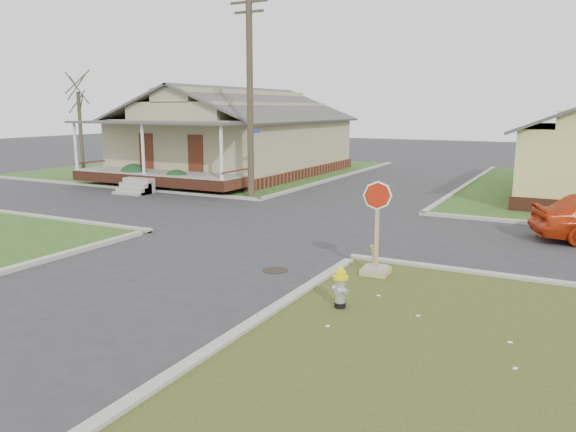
% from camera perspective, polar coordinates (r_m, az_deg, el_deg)
% --- Properties ---
extents(ground, '(120.00, 120.00, 0.00)m').
position_cam_1_polar(ground, '(15.68, -7.50, -3.99)').
color(ground, '#2D2D30').
rests_on(ground, ground).
extents(verge_far_left, '(19.00, 19.00, 0.05)m').
position_cam_1_polar(verge_far_left, '(37.58, -8.05, 4.73)').
color(verge_far_left, '#294D1B').
rests_on(verge_far_left, ground).
extents(curbs, '(80.00, 40.00, 0.12)m').
position_cam_1_polar(curbs, '(19.87, 0.78, -0.73)').
color(curbs, '#A4A294').
rests_on(curbs, ground).
extents(manhole, '(0.64, 0.64, 0.01)m').
position_cam_1_polar(manhole, '(14.15, -1.31, -5.53)').
color(manhole, black).
rests_on(manhole, ground).
extents(corner_house, '(10.10, 15.50, 5.30)m').
position_cam_1_polar(corner_house, '(34.63, -5.34, 8.01)').
color(corner_house, brown).
rests_on(corner_house, ground).
extents(utility_pole, '(1.80, 0.28, 9.00)m').
position_cam_1_polar(utility_pole, '(24.92, -3.89, 12.40)').
color(utility_pole, '#3D3423').
rests_on(utility_pole, ground).
extents(tree_far_left, '(0.22, 0.22, 4.90)m').
position_cam_1_polar(tree_far_left, '(36.23, -20.30, 7.87)').
color(tree_far_left, '#3D3423').
rests_on(tree_far_left, verge_far_left).
extents(fire_hydrant, '(0.32, 0.32, 0.85)m').
position_cam_1_polar(fire_hydrant, '(11.38, 5.34, -7.03)').
color(fire_hydrant, black).
rests_on(fire_hydrant, ground).
extents(stop_sign, '(0.65, 0.63, 2.28)m').
position_cam_1_polar(stop_sign, '(13.71, 8.94, -3.87)').
color(stop_sign, '#9D8855').
rests_on(stop_sign, ground).
extents(hedge_left, '(1.51, 1.23, 1.15)m').
position_cam_1_polar(hedge_left, '(29.69, -15.36, 3.99)').
color(hedge_left, '#143817').
rests_on(hedge_left, verge_far_left).
extents(hedge_right, '(1.37, 1.13, 1.05)m').
position_cam_1_polar(hedge_right, '(27.75, -11.23, 3.60)').
color(hedge_right, '#143817').
rests_on(hedge_right, verge_far_left).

